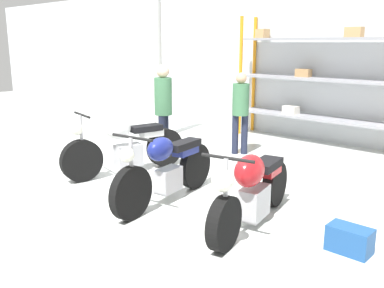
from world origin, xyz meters
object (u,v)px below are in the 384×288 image
motorcycle_red (252,189)px  shelving_rack (315,77)px  person_browsing (241,107)px  motorcycle_white (125,146)px  person_near_rack (163,105)px  toolbox (350,240)px  motorcycle_blue (166,169)px

motorcycle_red → shelving_rack: bearing=-172.7°
person_browsing → motorcycle_white: bearing=126.4°
motorcycle_white → person_near_rack: person_near_rack is taller
toolbox → person_near_rack: bearing=163.2°
toolbox → motorcycle_red: bearing=-173.2°
person_near_rack → toolbox: person_near_rack is taller
motorcycle_blue → motorcycle_red: 1.31m
person_near_rack → shelving_rack: bearing=-141.0°
motorcycle_white → person_browsing: (0.63, 2.34, 0.46)m
person_near_rack → motorcycle_white: bearing=70.5°
shelving_rack → person_browsing: size_ratio=2.31×
shelving_rack → person_browsing: bearing=-108.1°
motorcycle_blue → person_near_rack: (-1.61, 1.49, 0.56)m
motorcycle_blue → motorcycle_red: bearing=87.4°
motorcycle_white → person_near_rack: bearing=-159.4°
motorcycle_red → toolbox: motorcycle_red is taller
motorcycle_blue → person_browsing: bearing=-172.1°
motorcycle_white → person_browsing: person_browsing is taller
shelving_rack → person_near_rack: shelving_rack is taller
shelving_rack → toolbox: shelving_rack is taller
motorcycle_red → motorcycle_white: bearing=-108.5°
shelving_rack → motorcycle_blue: size_ratio=1.74×
motorcycle_white → person_browsing: 2.47m
motorcycle_blue → motorcycle_red: motorcycle_blue is taller
person_near_rack → toolbox: 4.33m
motorcycle_blue → person_browsing: 2.97m
motorcycle_blue → toolbox: motorcycle_blue is taller
person_browsing → person_near_rack: bearing=111.0°
person_near_rack → toolbox: bearing=135.8°
motorcycle_blue → toolbox: 2.49m
shelving_rack → person_near_rack: 3.44m
motorcycle_blue → person_browsing: person_browsing is taller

